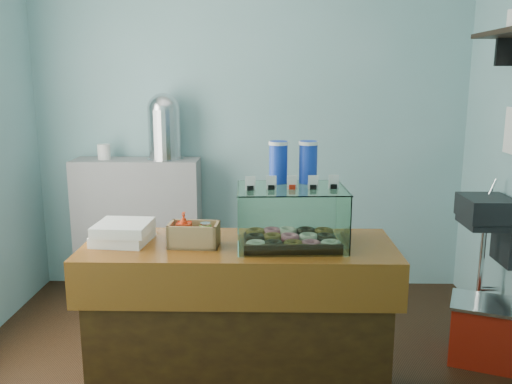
{
  "coord_description": "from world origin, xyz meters",
  "views": [
    {
      "loc": [
        0.14,
        -2.92,
        1.74
      ],
      "look_at": [
        0.09,
        -0.15,
        1.15
      ],
      "focal_mm": 38.0,
      "sensor_mm": 36.0,
      "label": 1
    }
  ],
  "objects_px": {
    "counter": "(239,324)",
    "display_case": "(291,212)",
    "coffee_urn": "(164,125)",
    "red_cooler": "(487,332)"
  },
  "relations": [
    {
      "from": "counter",
      "to": "display_case",
      "type": "height_order",
      "value": "display_case"
    },
    {
      "from": "counter",
      "to": "display_case",
      "type": "bearing_deg",
      "value": 6.56
    },
    {
      "from": "counter",
      "to": "coffee_urn",
      "type": "distance_m",
      "value": 1.94
    },
    {
      "from": "display_case",
      "to": "coffee_urn",
      "type": "height_order",
      "value": "coffee_urn"
    },
    {
      "from": "display_case",
      "to": "red_cooler",
      "type": "height_order",
      "value": "display_case"
    },
    {
      "from": "counter",
      "to": "display_case",
      "type": "relative_size",
      "value": 2.84
    },
    {
      "from": "red_cooler",
      "to": "coffee_urn",
      "type": "bearing_deg",
      "value": 174.31
    },
    {
      "from": "counter",
      "to": "display_case",
      "type": "distance_m",
      "value": 0.66
    },
    {
      "from": "counter",
      "to": "red_cooler",
      "type": "xyz_separation_m",
      "value": [
        1.51,
        0.46,
        -0.26
      ]
    },
    {
      "from": "coffee_urn",
      "to": "red_cooler",
      "type": "relative_size",
      "value": 0.97
    }
  ]
}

